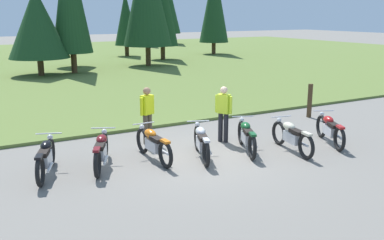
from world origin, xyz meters
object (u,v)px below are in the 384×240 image
rider_near_row_end (224,111)px  rider_with_back_turned (147,112)px  motorcycle_orange (153,144)px  motorcycle_silver (202,142)px  motorcycle_black (46,157)px  motorcycle_maroon (101,151)px  motorcycle_british_green (247,136)px  motorcycle_cream (292,136)px  motorcycle_red (330,129)px  trail_marker_post (310,101)px

rider_near_row_end → rider_with_back_turned: size_ratio=1.00×
motorcycle_orange → rider_near_row_end: (2.50, 0.51, 0.51)m
motorcycle_silver → rider_near_row_end: (1.31, 0.96, 0.51)m
motorcycle_black → motorcycle_maroon: bearing=-5.7°
motorcycle_maroon → motorcycle_british_green: (3.91, -0.69, 0.00)m
motorcycle_black → motorcycle_cream: same height
motorcycle_red → motorcycle_orange: bearing=167.1°
motorcycle_black → motorcycle_british_green: (5.21, -0.82, 0.00)m
motorcycle_british_green → trail_marker_post: size_ratio=1.58×
motorcycle_orange → trail_marker_post: trail_marker_post is taller
motorcycle_cream → motorcycle_red: size_ratio=1.07×
motorcycle_orange → trail_marker_post: (7.00, 1.61, 0.18)m
motorcycle_silver → rider_with_back_turned: size_ratio=1.20×
motorcycle_orange → rider_with_back_turned: bearing=71.8°
rider_near_row_end → rider_with_back_turned: bearing=154.5°
rider_with_back_turned → trail_marker_post: bearing=1.3°
motorcycle_maroon → motorcycle_british_green: same height
motorcycle_maroon → motorcycle_silver: bearing=-12.4°
motorcycle_cream → trail_marker_post: 4.37m
motorcycle_maroon → motorcycle_orange: same height
motorcycle_maroon → rider_near_row_end: (3.85, 0.40, 0.51)m
trail_marker_post → motorcycle_cream: bearing=-140.1°
motorcycle_maroon → motorcycle_orange: bearing=-4.4°
motorcycle_cream → trail_marker_post: size_ratio=1.68×
motorcycle_silver → trail_marker_post: (5.81, 2.07, 0.18)m
motorcycle_british_green → motorcycle_orange: bearing=167.0°
motorcycle_black → motorcycle_orange: (2.66, -0.23, 0.00)m
motorcycle_silver → trail_marker_post: size_ratio=1.61×
motorcycle_cream → motorcycle_red: (1.48, 0.02, 0.00)m
motorcycle_orange → motorcycle_british_green: same height
motorcycle_red → motorcycle_maroon: bearing=168.8°
motorcycle_cream → rider_near_row_end: bearing=124.0°
motorcycle_red → trail_marker_post: (1.87, 2.79, 0.18)m
motorcycle_maroon → rider_with_back_turned: 2.34m
motorcycle_maroon → rider_with_back_turned: size_ratio=1.16×
motorcycle_british_green → trail_marker_post: bearing=26.4°
motorcycle_maroon → motorcycle_british_green: bearing=-10.1°
motorcycle_black → rider_with_back_turned: 3.41m
rider_near_row_end → trail_marker_post: size_ratio=1.35×
motorcycle_silver → motorcycle_red: 4.00m
motorcycle_black → rider_near_row_end: size_ratio=1.20×
motorcycle_british_green → motorcycle_cream: size_ratio=0.94×
motorcycle_british_green → rider_with_back_turned: bearing=135.2°
motorcycle_red → rider_near_row_end: size_ratio=1.16×
motorcycle_maroon → trail_marker_post: trail_marker_post is taller
rider_near_row_end → trail_marker_post: bearing=13.8°
motorcycle_british_green → motorcycle_cream: same height
motorcycle_black → motorcycle_cream: (6.30, -1.42, 0.00)m
motorcycle_british_green → motorcycle_red: 2.64m
motorcycle_black → motorcycle_maroon: same height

